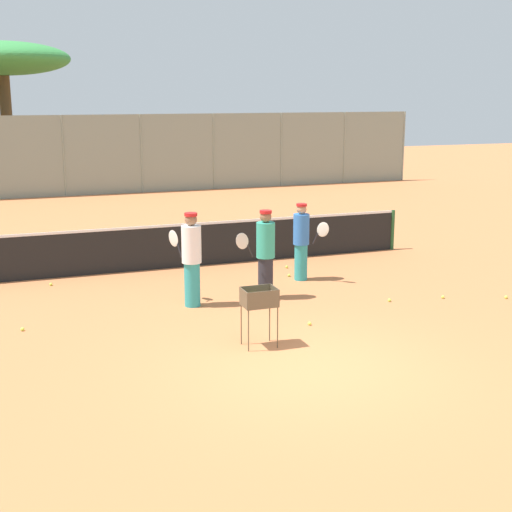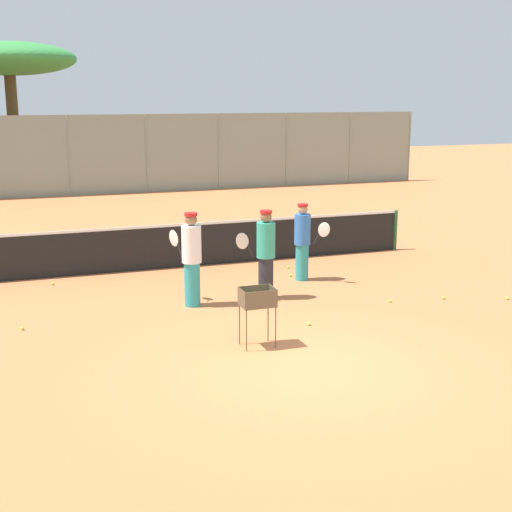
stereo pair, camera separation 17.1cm
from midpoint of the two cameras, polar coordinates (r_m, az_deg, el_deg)
ground_plane at (r=11.13m, az=3.77°, el=-8.85°), size 80.00×80.00×0.00m
tennis_net at (r=17.31m, az=-5.62°, el=0.96°), size 11.36×0.10×1.07m
back_fence at (r=30.33m, az=-12.28°, el=7.91°), size 28.64×0.08×3.27m
tree_0 at (r=34.35m, az=-19.78°, el=14.53°), size 5.88×5.88×6.35m
player_white_outfit at (r=13.99m, az=-5.54°, el=-0.18°), size 0.52×0.89×1.87m
player_red_cap at (r=14.44m, az=0.41°, el=0.22°), size 0.93×0.38×1.83m
player_yellow_shirt at (r=15.94m, az=3.35°, el=1.23°), size 0.64×0.78×1.74m
ball_cart at (r=11.74m, az=-0.18°, el=-3.72°), size 0.56×0.41×1.00m
tennis_ball_0 at (r=15.49m, az=19.08°, el=-3.13°), size 0.07×0.07×0.07m
tennis_ball_1 at (r=16.27m, az=-16.38°, el=-2.18°), size 0.07×0.07×0.07m
tennis_ball_2 at (r=14.67m, az=10.30°, el=-3.50°), size 0.07×0.07×0.07m
tennis_ball_3 at (r=13.39m, az=-18.53°, el=-5.57°), size 0.07×0.07×0.07m
tennis_ball_4 at (r=13.04m, az=3.93°, el=-5.41°), size 0.07×0.07×0.07m
tennis_ball_5 at (r=16.39m, az=2.36°, el=-1.55°), size 0.07×0.07×0.07m
tennis_ball_6 at (r=15.13m, az=14.41°, el=-3.19°), size 0.07×0.07×0.07m
tennis_ball_7 at (r=17.18m, az=2.19°, el=-0.87°), size 0.07×0.07×0.07m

